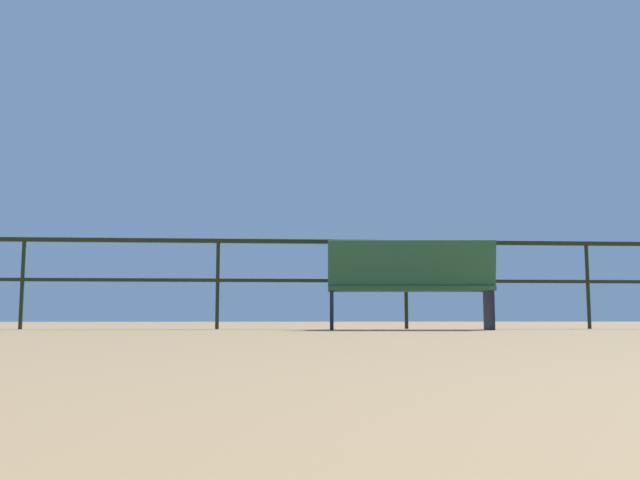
# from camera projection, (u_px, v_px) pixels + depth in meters

# --- Properties ---
(pier_railing) EXTENTS (22.61, 0.05, 1.07)m
(pier_railing) POSITION_uv_depth(u_px,v_px,m) (406.00, 263.00, 8.36)
(pier_railing) COLOR black
(pier_railing) RESTS_ON ground_plane
(bench_near_left) EXTENTS (1.83, 0.71, 0.96)m
(bench_near_left) POSITION_uv_depth(u_px,v_px,m) (411.00, 280.00, 7.49)
(bench_near_left) COLOR #275531
(bench_near_left) RESTS_ON ground_plane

